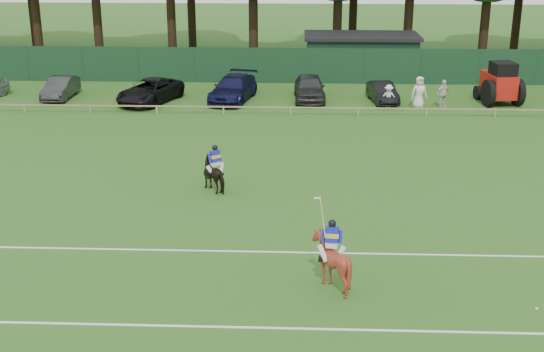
# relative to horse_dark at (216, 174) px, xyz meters

# --- Properties ---
(ground) EXTENTS (160.00, 160.00, 0.00)m
(ground) POSITION_rel_horse_dark_xyz_m (1.99, -5.10, -0.70)
(ground) COLOR #1E4C14
(ground) RESTS_ON ground
(horse_dark) EXTENTS (1.68, 1.74, 1.40)m
(horse_dark) POSITION_rel_horse_dark_xyz_m (0.00, 0.00, 0.00)
(horse_dark) COLOR black
(horse_dark) RESTS_ON ground
(horse_chestnut) EXTENTS (1.58, 1.73, 1.72)m
(horse_chestnut) POSITION_rel_horse_dark_xyz_m (4.59, -8.52, 0.16)
(horse_chestnut) COLOR maroon
(horse_chestnut) RESTS_ON ground
(sedan_grey) EXTENTS (1.48, 4.16, 1.37)m
(sedan_grey) POSITION_rel_horse_dark_xyz_m (-11.98, 16.58, -0.02)
(sedan_grey) COLOR #2C2D2F
(sedan_grey) RESTS_ON ground
(suv_black) EXTENTS (4.08, 5.77, 1.46)m
(suv_black) POSITION_rel_horse_dark_xyz_m (-5.95, 15.72, 0.03)
(suv_black) COLOR black
(suv_black) RESTS_ON ground
(sedan_navy) EXTENTS (3.18, 5.71, 1.56)m
(sedan_navy) POSITION_rel_horse_dark_xyz_m (-0.75, 16.48, 0.08)
(sedan_navy) COLOR #111237
(sedan_navy) RESTS_ON ground
(hatch_grey) EXTENTS (2.06, 4.79, 1.61)m
(hatch_grey) POSITION_rel_horse_dark_xyz_m (4.12, 16.79, 0.10)
(hatch_grey) COLOR #303032
(hatch_grey) RESTS_ON ground
(estate_black) EXTENTS (1.87, 3.99, 1.26)m
(estate_black) POSITION_rel_horse_dark_xyz_m (8.76, 16.33, -0.07)
(estate_black) COLOR black
(estate_black) RESTS_ON ground
(spectator_left) EXTENTS (0.97, 0.56, 1.49)m
(spectator_left) POSITION_rel_horse_dark_xyz_m (8.94, 14.66, 0.05)
(spectator_left) COLOR silver
(spectator_left) RESTS_ON ground
(spectator_mid) EXTENTS (1.09, 0.92, 1.74)m
(spectator_mid) POSITION_rel_horse_dark_xyz_m (12.29, 15.03, 0.17)
(spectator_mid) COLOR silver
(spectator_mid) RESTS_ON ground
(spectator_right) EXTENTS (1.06, 0.79, 1.98)m
(spectator_right) POSITION_rel_horse_dark_xyz_m (10.80, 14.81, 0.29)
(spectator_right) COLOR silver
(spectator_right) RESTS_ON ground
(rider_dark) EXTENTS (0.79, 0.74, 1.41)m
(rider_dark) POSITION_rel_horse_dark_xyz_m (0.01, -0.01, 0.67)
(rider_dark) COLOR silver
(rider_dark) RESTS_ON ground
(rider_chestnut) EXTENTS (0.93, 0.63, 2.05)m
(rider_chestnut) POSITION_rel_horse_dark_xyz_m (4.58, -8.53, 0.92)
(rider_chestnut) COLOR silver
(rider_chestnut) RESTS_ON ground
(polo_ball) EXTENTS (0.09, 0.09, 0.09)m
(polo_ball) POSITION_rel_horse_dark_xyz_m (10.63, -9.78, -0.66)
(polo_ball) COLOR silver
(polo_ball) RESTS_ON ground
(pitch_lines) EXTENTS (60.00, 5.10, 0.01)m
(pitch_lines) POSITION_rel_horse_dark_xyz_m (1.99, -8.60, -0.70)
(pitch_lines) COLOR silver
(pitch_lines) RESTS_ON ground
(pitch_rail) EXTENTS (62.10, 0.10, 0.50)m
(pitch_rail) POSITION_rel_horse_dark_xyz_m (1.99, 12.90, -0.26)
(pitch_rail) COLOR #997F5B
(pitch_rail) RESTS_ON ground
(perimeter_fence) EXTENTS (92.08, 0.08, 2.50)m
(perimeter_fence) POSITION_rel_horse_dark_xyz_m (1.99, 21.90, 0.55)
(perimeter_fence) COLOR #14351E
(perimeter_fence) RESTS_ON ground
(utility_shed) EXTENTS (8.40, 4.40, 3.04)m
(utility_shed) POSITION_rel_horse_dark_xyz_m (7.99, 24.90, 0.83)
(utility_shed) COLOR #14331E
(utility_shed) RESTS_ON ground
(tree_row) EXTENTS (96.00, 12.00, 21.00)m
(tree_row) POSITION_rel_horse_dark_xyz_m (3.99, 29.90, -0.70)
(tree_row) COLOR #26561C
(tree_row) RESTS_ON ground
(tractor) EXTENTS (2.58, 3.47, 2.68)m
(tractor) POSITION_rel_horse_dark_xyz_m (16.00, 16.23, 0.57)
(tractor) COLOR #B21910
(tractor) RESTS_ON ground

